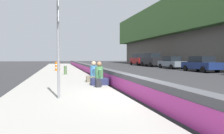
{
  "coord_description": "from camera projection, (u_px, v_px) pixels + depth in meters",
  "views": [
    {
      "loc": [
        -7.15,
        2.84,
        1.56
      ],
      "look_at": [
        7.91,
        -1.16,
        0.82
      ],
      "focal_mm": 32.3,
      "sensor_mm": 36.0,
      "label": 1
    }
  ],
  "objects": [
    {
      "name": "fire_hydrant",
      "position": [
        65.0,
        69.0,
        16.79
      ],
      "size": [
        0.26,
        0.46,
        0.88
      ],
      "color": "#47663D",
      "rests_on": "sidewalk_strip"
    },
    {
      "name": "construction_barrel",
      "position": [
        58.0,
        66.0,
        21.43
      ],
      "size": [
        0.54,
        0.54,
        0.95
      ],
      "color": "orange",
      "rests_on": "sidewalk_strip"
    },
    {
      "name": "parked_car_fourth",
      "position": [
        171.0,
        62.0,
        27.83
      ],
      "size": [
        4.51,
        1.97,
        1.71
      ],
      "color": "slate",
      "rests_on": "ground_plane"
    },
    {
      "name": "backpack",
      "position": [
        98.0,
        83.0,
        9.65
      ],
      "size": [
        0.32,
        0.28,
        0.4
      ],
      "color": "#232328",
      "rests_on": "sidewalk_strip"
    },
    {
      "name": "route_sign_post",
      "position": [
        58.0,
        38.0,
        6.86
      ],
      "size": [
        0.44,
        0.09,
        3.6
      ],
      "color": "gray",
      "rests_on": "sidewalk_strip"
    },
    {
      "name": "ground_plane",
      "position": [
        136.0,
        98.0,
        7.7
      ],
      "size": [
        160.0,
        160.0,
        0.0
      ],
      "primitive_type": "plane",
      "color": "#2B2B2D",
      "rests_on": "ground"
    },
    {
      "name": "seated_person_middle",
      "position": [
        94.0,
        75.0,
        11.84
      ],
      "size": [
        0.79,
        0.91,
        1.2
      ],
      "color": "#706651",
      "rests_on": "sidewalk_strip"
    },
    {
      "name": "parked_car_third",
      "position": [
        201.0,
        64.0,
        21.81
      ],
      "size": [
        4.51,
        1.97,
        1.71
      ],
      "color": "navy",
      "rests_on": "ground_plane"
    },
    {
      "name": "seated_person_foreground",
      "position": [
        99.0,
        77.0,
        10.52
      ],
      "size": [
        0.79,
        0.91,
        1.21
      ],
      "color": "#23284C",
      "rests_on": "sidewalk_strip"
    },
    {
      "name": "parked_car_far",
      "position": [
        139.0,
        59.0,
        39.29
      ],
      "size": [
        4.85,
        2.17,
        2.28
      ],
      "color": "maroon",
      "rests_on": "ground_plane"
    },
    {
      "name": "sidewalk_strip",
      "position": [
        65.0,
        100.0,
        7.02
      ],
      "size": [
        80.0,
        4.4,
        0.14
      ],
      "primitive_type": "cube",
      "color": "gray",
      "rests_on": "ground_plane"
    },
    {
      "name": "parked_car_midline",
      "position": [
        151.0,
        60.0,
        34.02
      ],
      "size": [
        4.84,
        2.15,
        2.28
      ],
      "color": "black",
      "rests_on": "ground_plane"
    },
    {
      "name": "jersey_barrier",
      "position": [
        136.0,
        87.0,
        7.68
      ],
      "size": [
        76.0,
        0.45,
        0.85
      ],
      "color": "#47474C",
      "rests_on": "ground_plane"
    }
  ]
}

